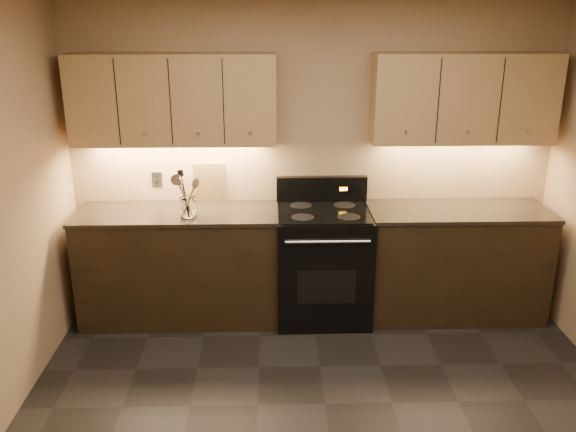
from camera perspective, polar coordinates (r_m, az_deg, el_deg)
The scene contains 13 objects.
wall_back at distance 5.10m, azimuth 2.29°, elevation 5.55°, with size 4.00×0.04×2.60m, color tan.
counter_left at distance 5.12m, azimuth -10.03°, elevation -4.52°, with size 1.62×0.62×0.93m.
counter_right at distance 5.29m, azimuth 15.29°, elevation -4.15°, with size 1.46×0.62×0.93m.
stove at distance 5.06m, azimuth 3.31°, elevation -4.38°, with size 0.76×0.68×1.14m.
upper_cab_left at distance 4.90m, azimuth -10.68°, elevation 10.67°, with size 1.60×0.30×0.70m, color tan.
upper_cab_right at distance 5.08m, azimuth 16.13°, elevation 10.53°, with size 1.44×0.30×0.70m, color tan.
outlet_plate at distance 5.21m, azimuth -12.17°, elevation 3.40°, with size 0.09×0.01×0.12m, color #B2B5BA.
utensil_crock at distance 4.80m, azimuth -9.33°, elevation 0.76°, with size 0.16×0.16×0.16m.
cutting_board at distance 5.12m, azimuth -7.28°, elevation 3.18°, with size 0.27×0.02×0.35m, color tan.
wooden_spoon at distance 4.76m, azimuth -9.86°, elevation 1.82°, with size 0.06×0.06×0.31m, color tan, non-canonical shape.
black_turner at distance 4.73m, azimuth -9.35°, elevation 2.16°, with size 0.08×0.08×0.37m, color black, non-canonical shape.
steel_spatula at distance 4.76m, azimuth -9.10°, elevation 2.00°, with size 0.08×0.08×0.33m, color silver, non-canonical shape.
steel_skimmer at distance 4.74m, azimuth -8.99°, elevation 1.95°, with size 0.09×0.09×0.34m, color silver, non-canonical shape.
Camera 1 is at (-0.34, -2.95, 2.48)m, focal length 38.00 mm.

